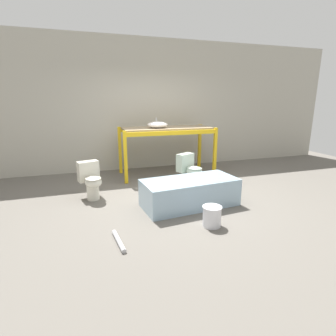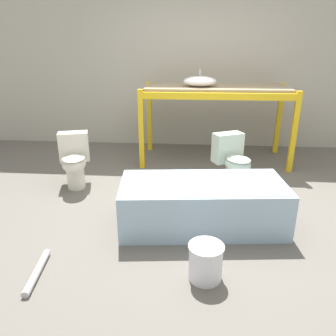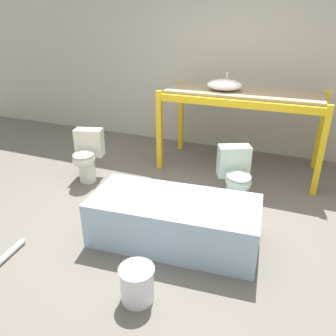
% 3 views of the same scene
% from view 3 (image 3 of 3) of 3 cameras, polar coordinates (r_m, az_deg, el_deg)
% --- Properties ---
extents(ground_plane, '(12.00, 12.00, 0.00)m').
position_cam_3_polar(ground_plane, '(3.76, 2.65, -7.46)').
color(ground_plane, '#666059').
extents(warehouse_wall_rear, '(10.80, 0.08, 3.20)m').
position_cam_3_polar(warehouse_wall_rear, '(5.38, 11.73, 19.82)').
color(warehouse_wall_rear, '#B2AD9E').
rests_on(warehouse_wall_rear, ground_plane).
extents(shelving_rack, '(2.16, 0.94, 1.12)m').
position_cam_3_polar(shelving_rack, '(4.63, 12.88, 11.16)').
color(shelving_rack, yellow).
rests_on(shelving_rack, ground_plane).
extents(sink_basin, '(0.47, 0.37, 0.23)m').
position_cam_3_polar(sink_basin, '(4.54, 9.81, 14.05)').
color(sink_basin, white).
rests_on(sink_basin, shelving_rack).
extents(bathtub_main, '(1.64, 0.86, 0.46)m').
position_cam_3_polar(bathtub_main, '(3.16, 1.06, -8.60)').
color(bathtub_main, '#99B7CC').
rests_on(bathtub_main, ground_plane).
extents(toilet_near, '(0.46, 0.59, 0.67)m').
position_cam_3_polar(toilet_near, '(4.46, -13.93, 2.28)').
color(toilet_near, silver).
rests_on(toilet_near, ground_plane).
extents(toilet_far, '(0.52, 0.61, 0.67)m').
position_cam_3_polar(toilet_far, '(3.82, 11.71, -1.28)').
color(toilet_far, silver).
rests_on(toilet_far, ground_plane).
extents(bucket_white, '(0.27, 0.27, 0.29)m').
position_cam_3_polar(bucket_white, '(2.65, -5.41, -19.33)').
color(bucket_white, silver).
rests_on(bucket_white, ground_plane).
extents(loose_pipe, '(0.12, 0.52, 0.06)m').
position_cam_3_polar(loose_pipe, '(3.40, -26.64, -13.81)').
color(loose_pipe, '#B7B7BC').
rests_on(loose_pipe, ground_plane).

